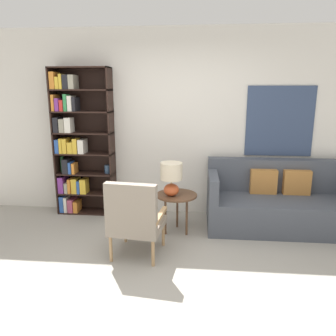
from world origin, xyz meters
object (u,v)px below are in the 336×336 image
table_lamp (171,176)px  bookshelf (77,145)px  side_table (177,198)px  armchair (135,217)px  couch (280,203)px

table_lamp → bookshelf: bearing=155.5°
table_lamp → side_table: bearing=44.4°
bookshelf → table_lamp: (1.46, -0.66, -0.26)m
bookshelf → table_lamp: bearing=-24.5°
table_lamp → armchair: bearing=-117.5°
bookshelf → couch: (2.92, -0.26, -0.72)m
bookshelf → side_table: size_ratio=4.06×
bookshelf → side_table: bookshelf is taller
couch → armchair: bearing=-149.6°
armchair → side_table: 0.84m
bookshelf → armchair: bookshelf is taller
bookshelf → couch: size_ratio=1.09×
side_table → table_lamp: bearing=-135.6°
armchair → couch: 2.11m
table_lamp → couch: bearing=15.2°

